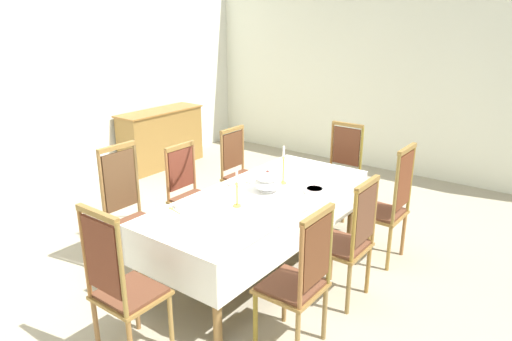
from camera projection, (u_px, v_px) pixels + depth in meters
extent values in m
cube|color=#A19780|center=(251.00, 262.00, 4.68)|extent=(7.10, 6.55, 0.04)
cube|color=silver|center=(45.00, 65.00, 6.01)|extent=(7.10, 0.08, 3.43)
cube|color=silver|center=(399.00, 58.00, 6.84)|extent=(0.08, 6.55, 3.43)
cylinder|color=olive|center=(217.00, 301.00, 3.41)|extent=(0.07, 0.07, 0.71)
cylinder|color=brown|center=(352.00, 206.00, 5.09)|extent=(0.07, 0.07, 0.71)
cylinder|color=olive|center=(143.00, 266.00, 3.88)|extent=(0.07, 0.07, 0.71)
cylinder|color=olive|center=(289.00, 190.00, 5.56)|extent=(0.07, 0.07, 0.71)
cube|color=olive|center=(262.00, 202.00, 4.38)|extent=(2.29, 0.90, 0.08)
cube|color=olive|center=(262.00, 196.00, 4.37)|extent=(2.41, 1.02, 0.03)
cube|color=white|center=(262.00, 195.00, 4.36)|extent=(2.43, 1.04, 0.00)
cube|color=white|center=(308.00, 227.00, 4.13)|extent=(2.43, 0.00, 0.36)
cube|color=white|center=(221.00, 200.00, 4.71)|extent=(2.43, 0.00, 0.36)
cube|color=white|center=(166.00, 265.00, 3.50)|extent=(0.00, 1.04, 0.36)
cube|color=white|center=(324.00, 178.00, 5.34)|extent=(0.00, 1.04, 0.36)
cylinder|color=olive|center=(255.00, 320.00, 3.40)|extent=(0.04, 0.04, 0.46)
cylinder|color=brown|center=(284.00, 296.00, 3.69)|extent=(0.04, 0.04, 0.46)
cylinder|color=olive|center=(297.00, 340.00, 3.19)|extent=(0.04, 0.04, 0.46)
cylinder|color=olive|center=(325.00, 313.00, 3.48)|extent=(0.04, 0.04, 0.46)
cube|color=olive|center=(291.00, 288.00, 3.36)|extent=(0.44, 0.42, 0.03)
cube|color=brown|center=(291.00, 285.00, 3.35)|extent=(0.40, 0.38, 0.02)
cylinder|color=#905D30|center=(301.00, 268.00, 3.01)|extent=(0.03, 0.03, 0.61)
cylinder|color=olive|center=(330.00, 245.00, 3.30)|extent=(0.03, 0.03, 0.61)
cube|color=#5A311A|center=(316.00, 252.00, 3.14)|extent=(0.34, 0.02, 0.46)
cube|color=olive|center=(318.00, 215.00, 3.06)|extent=(0.40, 0.04, 0.04)
cylinder|color=olive|center=(167.00, 247.00, 4.45)|extent=(0.04, 0.04, 0.46)
cylinder|color=brown|center=(135.00, 264.00, 4.16)|extent=(0.04, 0.04, 0.46)
cylinder|color=olive|center=(142.00, 237.00, 4.65)|extent=(0.04, 0.04, 0.46)
cylinder|color=olive|center=(110.00, 252.00, 4.36)|extent=(0.04, 0.04, 0.46)
cube|color=olive|center=(137.00, 226.00, 4.33)|extent=(0.44, 0.42, 0.03)
cube|color=brown|center=(137.00, 224.00, 4.32)|extent=(0.40, 0.38, 0.02)
cylinder|color=olive|center=(137.00, 179.00, 4.46)|extent=(0.03, 0.03, 0.72)
cylinder|color=brown|center=(102.00, 191.00, 4.17)|extent=(0.03, 0.03, 0.72)
cube|color=brown|center=(120.00, 181.00, 4.30)|extent=(0.34, 0.02, 0.54)
cube|color=olive|center=(116.00, 147.00, 4.20)|extent=(0.40, 0.04, 0.04)
cylinder|color=olive|center=(310.00, 275.00, 3.98)|extent=(0.04, 0.04, 0.46)
cylinder|color=olive|center=(331.00, 257.00, 4.27)|extent=(0.04, 0.04, 0.46)
cylinder|color=olive|center=(348.00, 289.00, 3.78)|extent=(0.04, 0.04, 0.46)
cylinder|color=olive|center=(368.00, 269.00, 4.07)|extent=(0.04, 0.04, 0.46)
cube|color=olive|center=(341.00, 247.00, 3.95)|extent=(0.44, 0.42, 0.03)
cube|color=brown|center=(341.00, 244.00, 3.94)|extent=(0.40, 0.38, 0.02)
cylinder|color=olive|center=(354.00, 227.00, 3.59)|extent=(0.03, 0.03, 0.60)
cylinder|color=olive|center=(375.00, 211.00, 3.89)|extent=(0.03, 0.03, 0.60)
cube|color=brown|center=(365.00, 215.00, 3.73)|extent=(0.34, 0.02, 0.45)
cube|color=olive|center=(367.00, 184.00, 3.64)|extent=(0.40, 0.04, 0.04)
cylinder|color=olive|center=(221.00, 220.00, 5.03)|extent=(0.04, 0.04, 0.46)
cylinder|color=olive|center=(196.00, 233.00, 4.74)|extent=(0.04, 0.04, 0.46)
cylinder|color=brown|center=(196.00, 212.00, 5.24)|extent=(0.04, 0.04, 0.46)
cylinder|color=olive|center=(171.00, 224.00, 4.95)|extent=(0.04, 0.04, 0.46)
cube|color=olive|center=(195.00, 201.00, 4.91)|extent=(0.44, 0.42, 0.03)
cube|color=brown|center=(195.00, 199.00, 4.90)|extent=(0.40, 0.38, 0.02)
cylinder|color=#915F37|center=(194.00, 167.00, 5.08)|extent=(0.03, 0.03, 0.55)
cylinder|color=#945D30|center=(167.00, 176.00, 4.78)|extent=(0.03, 0.03, 0.55)
cube|color=brown|center=(181.00, 169.00, 4.92)|extent=(0.34, 0.02, 0.42)
cube|color=olive|center=(180.00, 146.00, 4.84)|extent=(0.40, 0.04, 0.04)
cylinder|color=olive|center=(354.00, 238.00, 4.63)|extent=(0.04, 0.04, 0.46)
cylinder|color=olive|center=(370.00, 225.00, 4.92)|extent=(0.04, 0.04, 0.46)
cylinder|color=olive|center=(389.00, 249.00, 4.43)|extent=(0.04, 0.04, 0.46)
cylinder|color=#905F31|center=(403.00, 234.00, 4.71)|extent=(0.04, 0.04, 0.46)
cube|color=olive|center=(381.00, 214.00, 4.59)|extent=(0.44, 0.42, 0.03)
cube|color=brown|center=(381.00, 212.00, 4.59)|extent=(0.40, 0.38, 0.02)
cylinder|color=olive|center=(396.00, 190.00, 4.22)|extent=(0.03, 0.03, 0.68)
cylinder|color=olive|center=(411.00, 179.00, 4.52)|extent=(0.03, 0.03, 0.68)
cube|color=brown|center=(404.00, 181.00, 4.36)|extent=(0.34, 0.02, 0.52)
cube|color=olive|center=(407.00, 149.00, 4.26)|extent=(0.40, 0.04, 0.04)
cylinder|color=olive|center=(267.00, 196.00, 5.68)|extent=(0.04, 0.04, 0.46)
cylinder|color=olive|center=(247.00, 206.00, 5.39)|extent=(0.04, 0.04, 0.46)
cylinder|color=#915F35|center=(243.00, 190.00, 5.88)|extent=(0.04, 0.04, 0.46)
cylinder|color=brown|center=(224.00, 199.00, 5.59)|extent=(0.04, 0.04, 0.46)
cube|color=olive|center=(245.00, 179.00, 5.56)|extent=(0.44, 0.42, 0.03)
cube|color=brown|center=(245.00, 177.00, 5.55)|extent=(0.40, 0.38, 0.02)
cylinder|color=olive|center=(243.00, 149.00, 5.72)|extent=(0.03, 0.03, 0.56)
cylinder|color=olive|center=(222.00, 156.00, 5.42)|extent=(0.03, 0.03, 0.56)
cube|color=#58331D|center=(232.00, 150.00, 5.56)|extent=(0.34, 0.02, 0.43)
cube|color=olive|center=(232.00, 130.00, 5.48)|extent=(0.40, 0.04, 0.04)
cylinder|color=olive|center=(136.00, 303.00, 3.60)|extent=(0.04, 0.04, 0.46)
cylinder|color=olive|center=(171.00, 322.00, 3.38)|extent=(0.04, 0.04, 0.46)
cylinder|color=brown|center=(96.00, 327.00, 3.32)|extent=(0.04, 0.04, 0.46)
cube|color=olive|center=(131.00, 295.00, 3.27)|extent=(0.42, 0.44, 0.03)
cube|color=brown|center=(131.00, 292.00, 3.27)|extent=(0.38, 0.40, 0.02)
cylinder|color=#945C2E|center=(85.00, 253.00, 3.13)|extent=(0.03, 0.03, 0.68)
cylinder|color=olive|center=(122.00, 271.00, 2.91)|extent=(0.03, 0.03, 0.68)
cube|color=brown|center=(102.00, 257.00, 3.01)|extent=(0.02, 0.34, 0.51)
cube|color=olive|center=(97.00, 214.00, 2.91)|extent=(0.04, 0.40, 0.04)
cylinder|color=olive|center=(344.00, 204.00, 5.45)|extent=(0.04, 0.04, 0.46)
cylinder|color=olive|center=(315.00, 197.00, 5.67)|extent=(0.04, 0.04, 0.46)
cylinder|color=olive|center=(357.00, 195.00, 5.73)|extent=(0.04, 0.04, 0.46)
cylinder|color=olive|center=(330.00, 188.00, 5.94)|extent=(0.04, 0.04, 0.46)
cube|color=olive|center=(338.00, 177.00, 5.62)|extent=(0.42, 0.44, 0.03)
cube|color=brown|center=(338.00, 175.00, 5.61)|extent=(0.38, 0.40, 0.02)
cylinder|color=olive|center=(361.00, 151.00, 5.55)|extent=(0.03, 0.03, 0.60)
cylinder|color=olive|center=(332.00, 146.00, 5.77)|extent=(0.03, 0.03, 0.60)
cube|color=brown|center=(346.00, 146.00, 5.65)|extent=(0.02, 0.34, 0.45)
cube|color=olive|center=(348.00, 125.00, 5.57)|extent=(0.04, 0.40, 0.04)
cylinder|color=silver|center=(267.00, 190.00, 4.43)|extent=(0.14, 0.14, 0.02)
ellipsoid|color=silver|center=(267.00, 184.00, 4.41)|extent=(0.26, 0.26, 0.12)
ellipsoid|color=white|center=(267.00, 177.00, 4.38)|extent=(0.24, 0.24, 0.09)
sphere|color=brown|center=(268.00, 172.00, 4.37)|extent=(0.03, 0.03, 0.03)
cylinder|color=gold|center=(237.00, 206.00, 4.08)|extent=(0.07, 0.07, 0.02)
cylinder|color=gold|center=(237.00, 194.00, 4.05)|extent=(0.02, 0.02, 0.20)
cone|color=gold|center=(237.00, 183.00, 4.02)|extent=(0.04, 0.04, 0.02)
cylinder|color=silver|center=(237.00, 176.00, 4.00)|extent=(0.02, 0.02, 0.10)
cylinder|color=gold|center=(283.00, 183.00, 4.63)|extent=(0.07, 0.07, 0.02)
cylinder|color=gold|center=(283.00, 170.00, 4.59)|extent=(0.02, 0.02, 0.25)
cone|color=gold|center=(284.00, 157.00, 4.55)|extent=(0.04, 0.04, 0.02)
cylinder|color=silver|center=(284.00, 151.00, 4.53)|extent=(0.02, 0.02, 0.10)
cylinder|color=silver|center=(182.00, 205.00, 4.08)|extent=(0.15, 0.15, 0.03)
cylinder|color=silver|center=(182.00, 204.00, 4.08)|extent=(0.12, 0.12, 0.02)
torus|color=brown|center=(182.00, 203.00, 4.07)|extent=(0.14, 0.14, 0.01)
cylinder|color=silver|center=(236.00, 183.00, 4.60)|extent=(0.16, 0.16, 0.04)
cylinder|color=silver|center=(236.00, 182.00, 4.60)|extent=(0.13, 0.13, 0.03)
torus|color=brown|center=(236.00, 181.00, 4.59)|extent=(0.15, 0.15, 0.01)
cylinder|color=silver|center=(315.00, 190.00, 4.40)|extent=(0.19, 0.19, 0.04)
cylinder|color=silver|center=(315.00, 190.00, 4.40)|extent=(0.15, 0.15, 0.03)
torus|color=brown|center=(315.00, 189.00, 4.39)|extent=(0.18, 0.18, 0.01)
cube|color=gold|center=(176.00, 211.00, 3.98)|extent=(0.04, 0.14, 0.00)
ellipsoid|color=gold|center=(171.00, 208.00, 4.04)|extent=(0.03, 0.05, 0.01)
cube|color=gold|center=(246.00, 182.00, 4.67)|extent=(0.02, 0.14, 0.00)
ellipsoid|color=gold|center=(240.00, 180.00, 4.72)|extent=(0.03, 0.05, 0.01)
cube|color=olive|center=(162.00, 139.00, 7.43)|extent=(1.40, 0.44, 0.88)
cube|color=olive|center=(160.00, 111.00, 7.29)|extent=(1.44, 0.48, 0.02)
cube|color=#945D30|center=(168.00, 133.00, 7.82)|extent=(0.59, 0.01, 0.70)
cube|color=olive|center=(135.00, 141.00, 7.29)|extent=(0.59, 0.01, 0.70)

